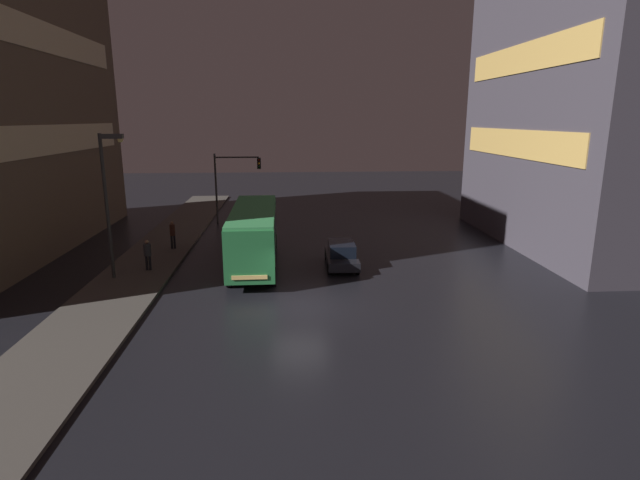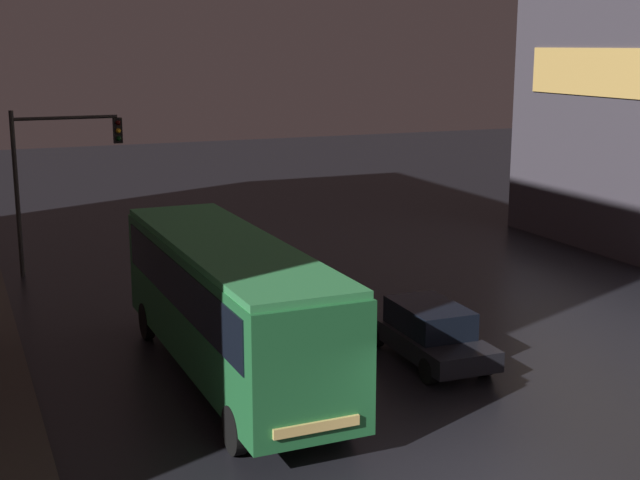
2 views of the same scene
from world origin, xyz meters
name	(u,v)px [view 2 (image 2 of 2)]	position (x,y,z in m)	size (l,w,h in m)	color
bus_near	(229,296)	(-2.50, 7.00, 2.11)	(2.69, 10.67, 3.43)	#236B38
car_taxi	(429,332)	(2.62, 6.33, 0.76)	(1.87, 4.35, 1.49)	black
traffic_light_main	(56,162)	(-4.95, 19.28, 3.97)	(3.78, 0.35, 5.78)	#2D2D2D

